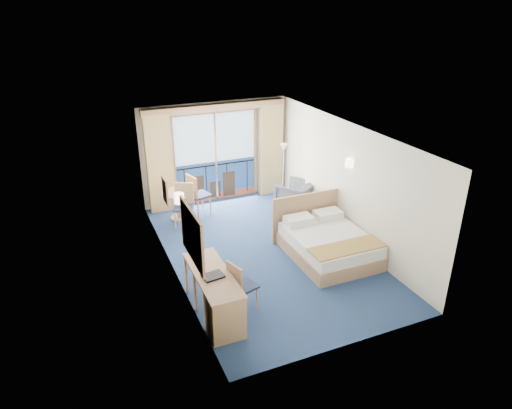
# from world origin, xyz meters

# --- Properties ---
(floor) EXTENTS (6.50, 6.50, 0.00)m
(floor) POSITION_xyz_m (0.00, 0.00, 0.00)
(floor) COLOR navy
(floor) RESTS_ON ground
(room_walls) EXTENTS (4.04, 6.54, 2.72)m
(room_walls) POSITION_xyz_m (0.00, 0.00, 1.78)
(room_walls) COLOR white
(room_walls) RESTS_ON ground
(balcony_door) EXTENTS (2.36, 0.03, 2.52)m
(balcony_door) POSITION_xyz_m (-0.01, 3.22, 1.14)
(balcony_door) COLOR navy
(balcony_door) RESTS_ON room_walls
(curtain_left) EXTENTS (0.65, 0.22, 2.55)m
(curtain_left) POSITION_xyz_m (-1.55, 3.07, 1.28)
(curtain_left) COLOR tan
(curtain_left) RESTS_ON room_walls
(curtain_right) EXTENTS (0.65, 0.22, 2.55)m
(curtain_right) POSITION_xyz_m (1.55, 3.07, 1.28)
(curtain_right) COLOR tan
(curtain_right) RESTS_ON room_walls
(pelmet) EXTENTS (3.80, 0.25, 0.18)m
(pelmet) POSITION_xyz_m (0.00, 3.10, 2.58)
(pelmet) COLOR tan
(pelmet) RESTS_ON room_walls
(mirror) EXTENTS (0.05, 1.25, 0.95)m
(mirror) POSITION_xyz_m (-1.97, -1.50, 1.55)
(mirror) COLOR tan
(mirror) RESTS_ON room_walls
(wall_print) EXTENTS (0.04, 0.42, 0.52)m
(wall_print) POSITION_xyz_m (-1.97, 0.45, 1.60)
(wall_print) COLOR tan
(wall_print) RESTS_ON room_walls
(sconce_left) EXTENTS (0.18, 0.18, 0.18)m
(sconce_left) POSITION_xyz_m (-1.94, -0.60, 1.85)
(sconce_left) COLOR beige
(sconce_left) RESTS_ON room_walls
(sconce_right) EXTENTS (0.18, 0.18, 0.18)m
(sconce_right) POSITION_xyz_m (1.94, -0.15, 1.85)
(sconce_right) COLOR beige
(sconce_right) RESTS_ON room_walls
(bed) EXTENTS (1.72, 2.05, 1.08)m
(bed) POSITION_xyz_m (1.19, -0.65, 0.30)
(bed) COLOR tan
(bed) RESTS_ON ground
(nightstand) EXTENTS (0.45, 0.42, 0.58)m
(nightstand) POSITION_xyz_m (1.76, 0.71, 0.29)
(nightstand) COLOR tan
(nightstand) RESTS_ON ground
(phone) EXTENTS (0.19, 0.15, 0.07)m
(phone) POSITION_xyz_m (1.71, 0.74, 0.62)
(phone) COLOR white
(phone) RESTS_ON nightstand
(armchair) EXTENTS (1.16, 1.17, 0.78)m
(armchair) POSITION_xyz_m (1.65, 1.71, 0.39)
(armchair) COLOR #4B515B
(armchair) RESTS_ON ground
(floor_lamp) EXTENTS (0.22, 0.22, 1.61)m
(floor_lamp) POSITION_xyz_m (1.65, 2.44, 1.22)
(floor_lamp) COLOR silver
(floor_lamp) RESTS_ON ground
(desk) EXTENTS (0.60, 1.74, 0.82)m
(desk) POSITION_xyz_m (-1.69, -2.09, 0.45)
(desk) COLOR tan
(desk) RESTS_ON ground
(desk_chair) EXTENTS (0.53, 0.52, 0.97)m
(desk_chair) POSITION_xyz_m (-1.23, -1.71, 0.55)
(desk_chair) COLOR #1F2949
(desk_chair) RESTS_ON ground
(folder) EXTENTS (0.38, 0.31, 0.03)m
(folder) POSITION_xyz_m (-1.71, -1.72, 0.83)
(folder) COLOR black
(folder) RESTS_ON desk
(desk_lamp) EXTENTS (0.11, 0.11, 0.40)m
(desk_lamp) POSITION_xyz_m (-1.75, -1.05, 1.11)
(desk_lamp) COLOR silver
(desk_lamp) RESTS_ON desk
(round_table) EXTENTS (0.80, 0.80, 0.72)m
(round_table) POSITION_xyz_m (-1.29, 2.41, 0.54)
(round_table) COLOR tan
(round_table) RESTS_ON ground
(table_chair_a) EXTENTS (0.59, 0.58, 1.09)m
(table_chair_a) POSITION_xyz_m (-0.80, 2.43, 0.61)
(table_chair_a) COLOR #1F2949
(table_chair_a) RESTS_ON ground
(table_chair_b) EXTENTS (0.61, 0.61, 1.07)m
(table_chair_b) POSITION_xyz_m (-1.25, 1.97, 0.60)
(table_chair_b) COLOR #1F2949
(table_chair_b) RESTS_ON ground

